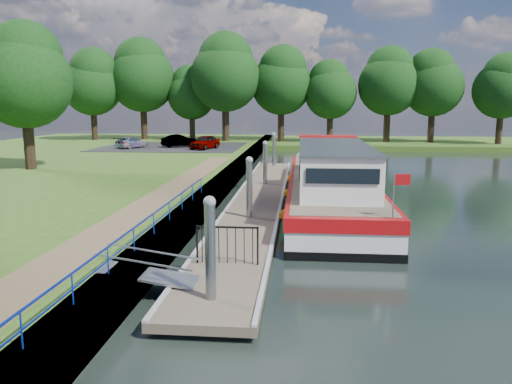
# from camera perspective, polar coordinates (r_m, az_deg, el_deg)

# --- Properties ---
(ground) EXTENTS (160.00, 160.00, 0.00)m
(ground) POSITION_cam_1_polar(r_m,az_deg,el_deg) (13.04, -4.72, -12.88)
(ground) COLOR black
(ground) RESTS_ON ground
(bank_edge) EXTENTS (1.10, 90.00, 0.78)m
(bank_edge) POSITION_cam_1_polar(r_m,az_deg,el_deg) (27.63, -4.62, 0.21)
(bank_edge) COLOR #473D2D
(bank_edge) RESTS_ON ground
(far_bank) EXTENTS (60.00, 18.00, 0.60)m
(far_bank) POSITION_cam_1_polar(r_m,az_deg,el_deg) (64.77, 14.03, 5.46)
(far_bank) COLOR #2F5117
(far_bank) RESTS_ON ground
(footpath) EXTENTS (1.60, 40.00, 0.05)m
(footpath) POSITION_cam_1_polar(r_m,az_deg,el_deg) (21.31, -12.75, -1.80)
(footpath) COLOR brown
(footpath) RESTS_ON riverbank
(carpark) EXTENTS (14.00, 12.00, 0.06)m
(carpark) POSITION_cam_1_polar(r_m,az_deg,el_deg) (51.71, -9.56, 5.12)
(carpark) COLOR black
(carpark) RESTS_ON riverbank
(blue_fence) EXTENTS (0.04, 18.04, 0.72)m
(blue_fence) POSITION_cam_1_polar(r_m,az_deg,el_deg) (16.06, -12.66, -3.76)
(blue_fence) COLOR #0C2DBF
(blue_fence) RESTS_ON riverbank
(pontoon) EXTENTS (2.50, 30.00, 0.56)m
(pontoon) POSITION_cam_1_polar(r_m,az_deg,el_deg) (25.39, 0.30, -1.09)
(pontoon) COLOR brown
(pontoon) RESTS_ON ground
(mooring_piles) EXTENTS (0.30, 27.30, 3.55)m
(mooring_piles) POSITION_cam_1_polar(r_m,az_deg,el_deg) (25.21, 0.31, 1.35)
(mooring_piles) COLOR gray
(mooring_piles) RESTS_ON ground
(gangway) EXTENTS (2.58, 1.00, 0.92)m
(gangway) POSITION_cam_1_polar(r_m,az_deg,el_deg) (13.69, -12.14, -9.14)
(gangway) COLOR #A5A8AD
(gangway) RESTS_ON ground
(gate_panel) EXTENTS (1.85, 0.05, 1.15)m
(gate_panel) POSITION_cam_1_polar(r_m,az_deg,el_deg) (14.72, -3.31, -5.44)
(gate_panel) COLOR black
(gate_panel) RESTS_ON ground
(barge) EXTENTS (4.36, 21.15, 4.78)m
(barge) POSITION_cam_1_polar(r_m,az_deg,el_deg) (26.50, 8.32, 1.25)
(barge) COLOR black
(barge) RESTS_ON ground
(horizon_trees) EXTENTS (54.38, 10.03, 12.87)m
(horizon_trees) POSITION_cam_1_polar(r_m,az_deg,el_deg) (60.70, 1.71, 12.70)
(horizon_trees) COLOR #332316
(horizon_trees) RESTS_ON ground
(bank_tree_a) EXTENTS (6.12, 6.12, 9.72)m
(bank_tree_a) POSITION_cam_1_polar(r_m,az_deg,el_deg) (36.76, -24.93, 12.13)
(bank_tree_a) COLOR #332316
(bank_tree_a) RESTS_ON riverbank
(car_a) EXTENTS (2.71, 4.21, 1.33)m
(car_a) POSITION_cam_1_polar(r_m,az_deg,el_deg) (48.40, -5.87, 5.71)
(car_a) COLOR #999999
(car_a) RESTS_ON carpark
(car_b) EXTENTS (4.00, 2.63, 1.24)m
(car_b) POSITION_cam_1_polar(r_m,az_deg,el_deg) (50.83, -8.65, 5.80)
(car_b) COLOR #999999
(car_b) RESTS_ON carpark
(car_c) EXTENTS (2.95, 4.04, 1.09)m
(car_c) POSITION_cam_1_polar(r_m,az_deg,el_deg) (50.79, -13.96, 5.53)
(car_c) COLOR #999999
(car_c) RESTS_ON carpark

